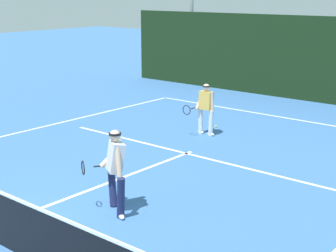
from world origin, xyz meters
The scene contains 7 objects.
court_line_baseline_far centered at (0.00, 11.58, 0.00)m, with size 10.60×0.10×0.01m, color white.
court_line_service centered at (0.00, 6.18, 0.00)m, with size 8.64×0.10×0.01m, color white.
court_line_centre centered at (0.00, 3.20, 0.00)m, with size 0.10×6.40×0.01m, color white.
player_near centered at (1.27, 2.28, 0.93)m, with size 1.14×0.82×1.69m.
player_far centered at (-0.74, 8.06, 0.86)m, with size 0.76×0.81×1.57m.
tennis_ball centered at (-0.99, 9.00, 0.03)m, with size 0.07×0.07×0.07m, color #D1E033.
back_fence_windscreen centered at (0.00, 14.77, 1.66)m, with size 19.04×0.12×3.33m, color black.
Camera 1 is at (8.24, -4.45, 4.27)m, focal length 55.77 mm.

